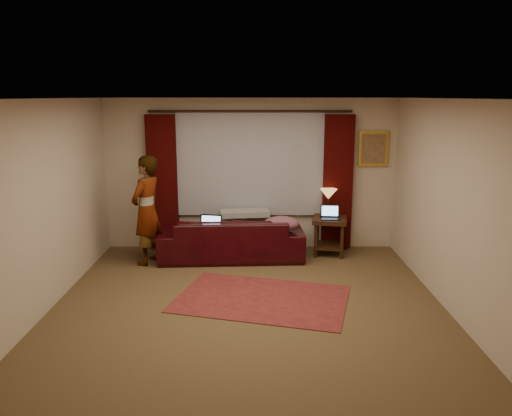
{
  "coord_description": "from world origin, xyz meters",
  "views": [
    {
      "loc": [
        0.1,
        -6.03,
        2.63
      ],
      "look_at": [
        0.1,
        1.2,
        1.0
      ],
      "focal_mm": 35.0,
      "sensor_mm": 36.0,
      "label": 1
    }
  ],
  "objects": [
    {
      "name": "throw_blanket",
      "position": [
        -0.09,
        2.15,
        0.95
      ],
      "size": [
        0.86,
        0.43,
        0.1
      ],
      "primitive_type": "cube",
      "rotation": [
        0.0,
        0.0,
        0.13
      ],
      "color": "gray",
      "rests_on": "sofa"
    },
    {
      "name": "ceiling",
      "position": [
        0.0,
        0.0,
        2.6
      ],
      "size": [
        5.0,
        5.0,
        0.02
      ],
      "primitive_type": "cube",
      "color": "silver",
      "rests_on": "ground"
    },
    {
      "name": "area_rug",
      "position": [
        0.18,
        0.15,
        0.01
      ],
      "size": [
        2.51,
        1.99,
        0.01
      ],
      "primitive_type": "cube",
      "rotation": [
        0.0,
        0.0,
        -0.26
      ],
      "color": "maroon",
      "rests_on": "floor"
    },
    {
      "name": "clothing_pile",
      "position": [
        0.51,
        1.8,
        0.59
      ],
      "size": [
        0.63,
        0.52,
        0.24
      ],
      "primitive_type": "ellipsoid",
      "rotation": [
        0.0,
        0.0,
        -0.16
      ],
      "color": "#784456",
      "rests_on": "sofa"
    },
    {
      "name": "laptop_sofa",
      "position": [
        -0.66,
        1.72,
        0.6
      ],
      "size": [
        0.44,
        0.46,
        0.26
      ],
      "primitive_type": null,
      "rotation": [
        0.0,
        0.0,
        -0.22
      ],
      "color": "black",
      "rests_on": "sofa"
    },
    {
      "name": "drape_left",
      "position": [
        -1.5,
        2.39,
        1.18
      ],
      "size": [
        0.5,
        0.14,
        2.3
      ],
      "primitive_type": "cube",
      "color": "black",
      "rests_on": "floor"
    },
    {
      "name": "wall_left",
      "position": [
        -2.5,
        0.0,
        1.3
      ],
      "size": [
        0.02,
        5.0,
        2.6
      ],
      "primitive_type": "cube",
      "color": "#C3B197",
      "rests_on": "ground"
    },
    {
      "name": "drape_right",
      "position": [
        1.5,
        2.39,
        1.18
      ],
      "size": [
        0.5,
        0.14,
        2.3
      ],
      "primitive_type": "cube",
      "color": "black",
      "rests_on": "floor"
    },
    {
      "name": "person",
      "position": [
        -1.62,
        1.62,
        0.87
      ],
      "size": [
        0.66,
        0.66,
        1.73
      ],
      "primitive_type": "imported",
      "rotation": [
        0.0,
        0.0,
        -1.96
      ],
      "color": "gray",
      "rests_on": "floor"
    },
    {
      "name": "sofa",
      "position": [
        -0.31,
        1.86,
        0.47
      ],
      "size": [
        2.4,
        1.14,
        0.95
      ],
      "primitive_type": "imported",
      "rotation": [
        0.0,
        0.0,
        3.19
      ],
      "color": "black",
      "rests_on": "floor"
    },
    {
      "name": "wall_right",
      "position": [
        2.5,
        0.0,
        1.3
      ],
      "size": [
        0.02,
        5.0,
        2.6
      ],
      "primitive_type": "cube",
      "color": "#C3B197",
      "rests_on": "ground"
    },
    {
      "name": "sheer_curtain",
      "position": [
        0.0,
        2.44,
        1.5
      ],
      "size": [
        2.5,
        0.05,
        1.8
      ],
      "primitive_type": "cube",
      "color": "#9B9BA2",
      "rests_on": "wall_back"
    },
    {
      "name": "picture_frame",
      "position": [
        2.1,
        2.47,
        1.75
      ],
      "size": [
        0.5,
        0.04,
        0.6
      ],
      "primitive_type": "cube",
      "color": "gold",
      "rests_on": "wall_back"
    },
    {
      "name": "wall_back",
      "position": [
        0.0,
        2.5,
        1.3
      ],
      "size": [
        5.0,
        0.02,
        2.6
      ],
      "primitive_type": "cube",
      "color": "#C3B197",
      "rests_on": "ground"
    },
    {
      "name": "laptop_table",
      "position": [
        1.32,
        1.96,
        0.75
      ],
      "size": [
        0.33,
        0.35,
        0.22
      ],
      "primitive_type": null,
      "rotation": [
        0.0,
        0.0,
        -0.07
      ],
      "color": "black",
      "rests_on": "end_table"
    },
    {
      "name": "wall_front",
      "position": [
        0.0,
        -2.5,
        1.3
      ],
      "size": [
        5.0,
        0.02,
        2.6
      ],
      "primitive_type": "cube",
      "color": "#C3B197",
      "rests_on": "ground"
    },
    {
      "name": "end_table",
      "position": [
        1.34,
        2.06,
        0.32
      ],
      "size": [
        0.65,
        0.65,
        0.64
      ],
      "primitive_type": "cube",
      "rotation": [
        0.0,
        0.0,
        -0.19
      ],
      "color": "black",
      "rests_on": "floor"
    },
    {
      "name": "tiffany_lamp",
      "position": [
        1.32,
        2.22,
        0.87
      ],
      "size": [
        0.35,
        0.35,
        0.46
      ],
      "primitive_type": null,
      "rotation": [
        0.0,
        0.0,
        -0.25
      ],
      "color": "olive",
      "rests_on": "end_table"
    },
    {
      "name": "floor",
      "position": [
        0.0,
        0.0,
        -0.01
      ],
      "size": [
        5.0,
        5.0,
        0.01
      ],
      "primitive_type": "cube",
      "color": "brown",
      "rests_on": "ground"
    },
    {
      "name": "curtain_rod",
      "position": [
        0.0,
        2.39,
        2.38
      ],
      "size": [
        0.04,
        0.04,
        3.4
      ],
      "primitive_type": "cylinder",
      "color": "black",
      "rests_on": "wall_back"
    }
  ]
}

